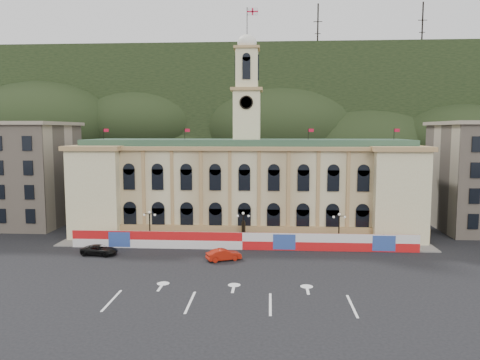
# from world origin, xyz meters

# --- Properties ---
(ground) EXTENTS (260.00, 260.00, 0.00)m
(ground) POSITION_xyz_m (0.00, 0.00, 0.00)
(ground) COLOR black
(ground) RESTS_ON ground
(lane_markings) EXTENTS (26.00, 10.00, 0.02)m
(lane_markings) POSITION_xyz_m (0.00, -5.00, 0.00)
(lane_markings) COLOR white
(lane_markings) RESTS_ON ground
(hill_ridge) EXTENTS (230.00, 80.00, 64.00)m
(hill_ridge) POSITION_xyz_m (0.03, 121.99, 19.48)
(hill_ridge) COLOR black
(hill_ridge) RESTS_ON ground
(city_hall) EXTENTS (56.20, 17.60, 37.10)m
(city_hall) POSITION_xyz_m (0.00, 27.63, 7.85)
(city_hall) COLOR beige
(city_hall) RESTS_ON ground
(side_building_left) EXTENTS (21.00, 17.00, 18.60)m
(side_building_left) POSITION_xyz_m (-43.00, 30.93, 9.33)
(side_building_left) COLOR tan
(side_building_left) RESTS_ON ground
(hoarding_fence) EXTENTS (50.00, 0.44, 2.50)m
(hoarding_fence) POSITION_xyz_m (0.06, 15.07, 1.25)
(hoarding_fence) COLOR red
(hoarding_fence) RESTS_ON ground
(pavement) EXTENTS (56.00, 5.50, 0.16)m
(pavement) POSITION_xyz_m (0.00, 17.75, 0.08)
(pavement) COLOR slate
(pavement) RESTS_ON ground
(statue) EXTENTS (1.40, 1.40, 3.72)m
(statue) POSITION_xyz_m (0.00, 18.00, 1.19)
(statue) COLOR #595651
(statue) RESTS_ON ground
(lamp_left) EXTENTS (1.96, 0.44, 5.15)m
(lamp_left) POSITION_xyz_m (-14.00, 17.00, 3.07)
(lamp_left) COLOR black
(lamp_left) RESTS_ON ground
(lamp_center) EXTENTS (1.96, 0.44, 5.15)m
(lamp_center) POSITION_xyz_m (0.00, 17.00, 3.07)
(lamp_center) COLOR black
(lamp_center) RESTS_ON ground
(lamp_right) EXTENTS (1.96, 0.44, 5.15)m
(lamp_right) POSITION_xyz_m (14.00, 17.00, 3.07)
(lamp_right) COLOR black
(lamp_right) RESTS_ON ground
(red_sedan) EXTENTS (5.11, 5.85, 1.53)m
(red_sedan) POSITION_xyz_m (-2.13, 9.24, 0.76)
(red_sedan) COLOR #A51B0B
(red_sedan) RESTS_ON ground
(black_suv) EXTENTS (3.51, 5.56, 1.39)m
(black_suv) POSITION_xyz_m (-19.49, 10.85, 0.70)
(black_suv) COLOR black
(black_suv) RESTS_ON ground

